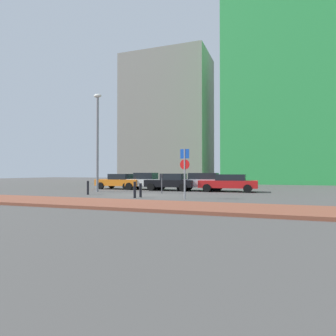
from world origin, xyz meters
TOP-DOWN VIEW (x-y plane):
  - ground_plane at (0.00, 0.00)m, footprint 120.00×120.00m
  - sidewalk_brick at (0.00, -5.89)m, footprint 40.00×3.51m
  - parked_car_orange at (-5.20, 6.28)m, footprint 4.47×2.20m
  - parked_car_white at (-2.72, 6.38)m, footprint 4.15×2.11m
  - parked_car_black at (0.00, 5.81)m, footprint 4.17×2.06m
  - parked_car_silver at (2.49, 6.39)m, footprint 4.46×2.14m
  - parked_car_red at (4.91, 5.85)m, footprint 4.64×2.18m
  - parking_sign_post at (3.43, -1.48)m, footprint 0.60×0.10m
  - parking_meter at (0.52, 2.29)m, footprint 0.18×0.14m
  - street_lamp at (-5.02, 2.24)m, footprint 0.70×0.36m
  - traffic_bollard_near at (0.42, -1.98)m, footprint 0.16×0.16m
  - traffic_bollard_mid at (-3.91, -0.60)m, footprint 0.15×0.15m
  - traffic_bollard_far at (0.48, -1.29)m, footprint 0.16×0.16m
  - building_colorful_midrise at (10.07, 28.34)m, footprint 17.22×13.79m
  - building_under_construction at (-10.66, 33.99)m, footprint 15.71×10.11m

SIDE VIEW (x-z plane):
  - ground_plane at x=0.00m, z-range 0.00..0.00m
  - sidewalk_brick at x=0.00m, z-range 0.00..0.14m
  - traffic_bollard_far at x=0.48m, z-range 0.00..0.86m
  - traffic_bollard_mid at x=-3.91m, z-range 0.00..0.96m
  - traffic_bollard_near at x=0.42m, z-range 0.00..1.00m
  - parked_car_orange at x=-5.20m, z-range 0.02..1.44m
  - parked_car_red at x=4.91m, z-range 0.04..1.44m
  - parked_car_black at x=0.00m, z-range 0.02..1.48m
  - parked_car_white at x=-2.72m, z-range 0.01..1.53m
  - parked_car_silver at x=2.49m, z-range 0.04..1.55m
  - parking_meter at x=0.52m, z-range 0.21..1.68m
  - parking_sign_post at x=3.43m, z-range 0.38..3.33m
  - street_lamp at x=-5.02m, z-range 0.64..8.52m
  - building_under_construction at x=-10.66m, z-range 0.00..23.26m
  - building_colorful_midrise at x=10.07m, z-range 0.00..28.35m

